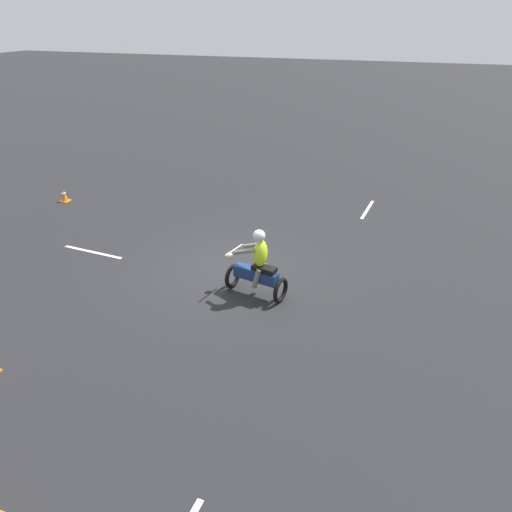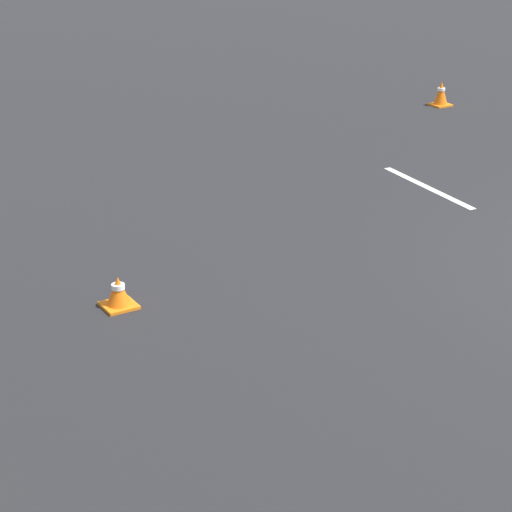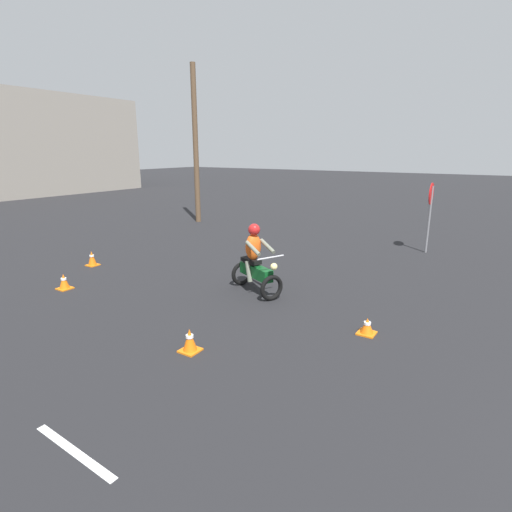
# 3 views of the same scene
# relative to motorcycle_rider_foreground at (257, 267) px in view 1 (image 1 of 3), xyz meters

# --- Properties ---
(ground_plane) EXTENTS (120.00, 120.00, 0.00)m
(ground_plane) POSITION_rel_motorcycle_rider_foreground_xyz_m (1.09, -1.01, -0.73)
(ground_plane) COLOR black
(motorcycle_rider_foreground) EXTENTS (1.56, 0.91, 1.66)m
(motorcycle_rider_foreground) POSITION_rel_motorcycle_rider_foreground_xyz_m (0.00, 0.00, 0.00)
(motorcycle_rider_foreground) COLOR black
(motorcycle_rider_foreground) RESTS_ON ground
(traffic_cone_far_right) EXTENTS (0.32, 0.32, 0.42)m
(traffic_cone_far_right) POSITION_rel_motorcycle_rider_foreground_xyz_m (8.40, -3.80, -0.52)
(traffic_cone_far_right) COLOR orange
(traffic_cone_far_right) RESTS_ON ground
(lane_stripe_e) EXTENTS (1.92, 0.26, 0.01)m
(lane_stripe_e) POSITION_rel_motorcycle_rider_foreground_xyz_m (5.02, -0.67, -0.72)
(lane_stripe_e) COLOR silver
(lane_stripe_e) RESTS_ON ground
(lane_stripe_s) EXTENTS (0.22, 1.81, 0.01)m
(lane_stripe_s) POSITION_rel_motorcycle_rider_foreground_xyz_m (-1.69, -6.45, -0.72)
(lane_stripe_s) COLOR silver
(lane_stripe_s) RESTS_ON ground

